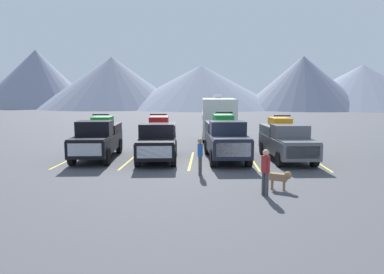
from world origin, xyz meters
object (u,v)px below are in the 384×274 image
at_px(pickup_truck_b, 158,139).
at_px(pickup_truck_d, 286,140).
at_px(person_a, 200,154).
at_px(person_b, 265,169).
at_px(pickup_truck_c, 226,138).
at_px(pickup_truck_a, 98,138).
at_px(camper_trailer_a, 218,117).
at_px(dog, 282,177).

distance_m(pickup_truck_b, pickup_truck_d, 7.23).
height_order(person_a, person_b, person_b).
bearing_deg(pickup_truck_c, person_b, -81.35).
xyz_separation_m(pickup_truck_a, pickup_truck_c, (7.34, -0.06, 0.05)).
xyz_separation_m(camper_trailer_a, person_b, (1.32, -14.76, -0.93)).
bearing_deg(dog, pickup_truck_d, 76.85).
distance_m(pickup_truck_c, person_a, 4.22).
height_order(pickup_truck_a, dog, pickup_truck_a).
xyz_separation_m(pickup_truck_a, pickup_truck_b, (3.49, -0.11, -0.03)).
relative_size(camper_trailer_a, dog, 8.48).
xyz_separation_m(pickup_truck_c, person_b, (1.10, -7.23, -0.25)).
distance_m(camper_trailer_a, dog, 14.23).
relative_size(pickup_truck_a, dog, 6.52).
relative_size(pickup_truck_a, pickup_truck_b, 0.99).
relative_size(pickup_truck_d, person_b, 3.21).
bearing_deg(person_a, person_b, -52.89).
distance_m(pickup_truck_a, dog, 11.30).
bearing_deg(dog, person_b, -135.03).
bearing_deg(pickup_truck_c, person_a, -108.75).
bearing_deg(pickup_truck_a, camper_trailer_a, 46.35).
bearing_deg(pickup_truck_b, pickup_truck_d, 0.81).
bearing_deg(pickup_truck_b, pickup_truck_c, 0.80).
bearing_deg(pickup_truck_b, person_b, -55.41).
distance_m(person_a, person_b, 4.07).
height_order(camper_trailer_a, person_a, camper_trailer_a).
xyz_separation_m(pickup_truck_d, dog, (-1.53, -6.53, -0.60)).
distance_m(camper_trailer_a, person_b, 14.85).
bearing_deg(person_a, pickup_truck_c, 71.25).
bearing_deg(person_b, pickup_truck_a, 139.18).
xyz_separation_m(pickup_truck_a, pickup_truck_d, (10.72, -0.01, -0.06)).
xyz_separation_m(person_a, dog, (3.20, -2.49, -0.45)).
relative_size(pickup_truck_b, person_b, 3.40).
height_order(pickup_truck_c, person_b, pickup_truck_c).
distance_m(pickup_truck_d, dog, 6.73).
bearing_deg(camper_trailer_a, pickup_truck_d, -64.35).
height_order(camper_trailer_a, person_b, camper_trailer_a).
relative_size(camper_trailer_a, person_a, 4.44).
distance_m(pickup_truck_b, person_a, 4.66).
bearing_deg(camper_trailer_a, pickup_truck_b, -115.60).
bearing_deg(pickup_truck_d, person_a, -139.52).
xyz_separation_m(pickup_truck_a, person_a, (5.99, -4.05, -0.21)).
distance_m(pickup_truck_c, dog, 6.78).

